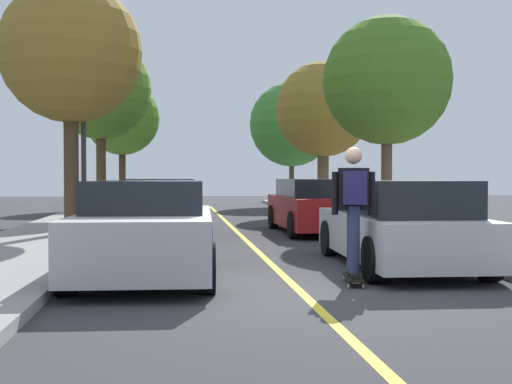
{
  "coord_description": "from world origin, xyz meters",
  "views": [
    {
      "loc": [
        -1.53,
        -8.41,
        1.46
      ],
      "look_at": [
        0.24,
        6.87,
        1.08
      ],
      "focal_mm": 47.59,
      "sensor_mm": 36.0,
      "label": 1
    }
  ],
  "objects": [
    {
      "name": "street_tree_right_nearest",
      "position": [
        3.96,
        8.96,
        3.94
      ],
      "size": [
        3.39,
        3.39,
        5.51
      ],
      "color": "brown",
      "rests_on": "sidewalk_right"
    },
    {
      "name": "parked_car_left_far",
      "position": [
        -1.97,
        14.24,
        0.68
      ],
      "size": [
        2.0,
        4.12,
        1.35
      ],
      "color": "black",
      "rests_on": "ground"
    },
    {
      "name": "street_tree_right_far",
      "position": [
        3.96,
        23.93,
        3.93
      ],
      "size": [
        4.08,
        4.08,
        5.83
      ],
      "color": "#4C3823",
      "rests_on": "sidewalk_right"
    },
    {
      "name": "skateboarder",
      "position": [
        0.81,
        0.42,
        1.1
      ],
      "size": [
        0.59,
        0.71,
        1.74
      ],
      "color": "black",
      "rests_on": "skateboard"
    },
    {
      "name": "street_tree_left_far",
      "position": [
        -3.96,
        22.13,
        4.0
      ],
      "size": [
        3.3,
        3.3,
        5.53
      ],
      "color": "#3D2D1E",
      "rests_on": "sidewalk_left"
    },
    {
      "name": "street_tree_left_near",
      "position": [
        -3.96,
        13.73,
        4.2
      ],
      "size": [
        3.21,
        3.21,
        5.69
      ],
      "color": "#4C3823",
      "rests_on": "sidewalk_left"
    },
    {
      "name": "skateboard",
      "position": [
        0.82,
        0.46,
        0.09
      ],
      "size": [
        0.35,
        0.86,
        0.1
      ],
      "color": "black",
      "rests_on": "ground"
    },
    {
      "name": "center_line",
      "position": [
        0.0,
        4.0,
        0.0
      ],
      "size": [
        0.12,
        39.2,
        0.01
      ],
      "primitive_type": "cube",
      "color": "gold",
      "rests_on": "ground"
    },
    {
      "name": "streetlamp",
      "position": [
        -3.72,
        7.88,
        3.13
      ],
      "size": [
        0.36,
        0.24,
        5.19
      ],
      "color": "#38383D",
      "rests_on": "sidewalk_left"
    },
    {
      "name": "parked_car_left_near",
      "position": [
        -1.97,
        8.07,
        0.68
      ],
      "size": [
        1.98,
        4.49,
        1.38
      ],
      "color": "black",
      "rests_on": "ground"
    },
    {
      "name": "street_tree_left_nearest",
      "position": [
        -3.96,
        7.59,
        4.28
      ],
      "size": [
        3.26,
        3.26,
        5.79
      ],
      "color": "#4C3823",
      "rests_on": "sidewalk_left"
    },
    {
      "name": "ground",
      "position": [
        0.0,
        0.0,
        0.0
      ],
      "size": [
        80.0,
        80.0,
        0.0
      ],
      "primitive_type": "plane",
      "color": "#353538"
    },
    {
      "name": "parked_car_left_nearest",
      "position": [
        -1.97,
        1.37,
        0.68
      ],
      "size": [
        2.03,
        4.27,
        1.38
      ],
      "color": "#B7B7BC",
      "rests_on": "ground"
    },
    {
      "name": "parked_car_right_nearest",
      "position": [
        1.97,
        1.98,
        0.68
      ],
      "size": [
        1.95,
        4.6,
        1.38
      ],
      "color": "#B7B7BC",
      "rests_on": "ground"
    },
    {
      "name": "parked_car_right_near",
      "position": [
        1.97,
        8.53,
        0.68
      ],
      "size": [
        1.96,
        4.53,
        1.37
      ],
      "color": "maroon",
      "rests_on": "ground"
    },
    {
      "name": "street_tree_right_near",
      "position": [
        3.96,
        16.81,
        3.95
      ],
      "size": [
        3.62,
        3.62,
        5.64
      ],
      "color": "brown",
      "rests_on": "sidewalk_right"
    }
  ]
}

